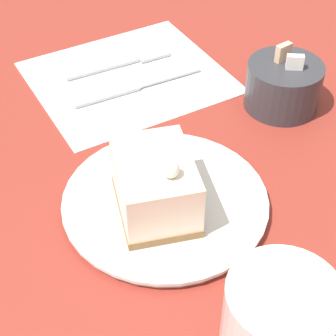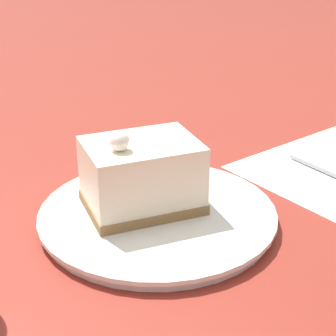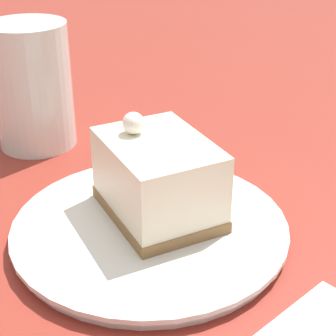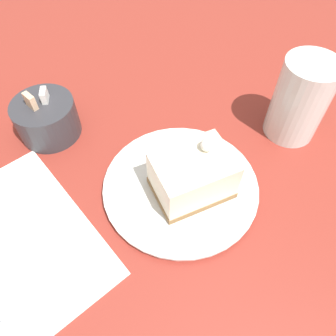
# 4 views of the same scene
# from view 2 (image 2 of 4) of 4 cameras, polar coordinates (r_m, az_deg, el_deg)

# --- Properties ---
(ground_plane) EXTENTS (4.00, 4.00, 0.00)m
(ground_plane) POSITION_cam_2_polar(r_m,az_deg,el_deg) (0.48, -3.82, -6.98)
(ground_plane) COLOR maroon
(plate) EXTENTS (0.21, 0.21, 0.01)m
(plate) POSITION_cam_2_polar(r_m,az_deg,el_deg) (0.50, -1.06, -4.83)
(plate) COLOR silver
(plate) RESTS_ON ground_plane
(cake_slice) EXTENTS (0.10, 0.08, 0.08)m
(cake_slice) POSITION_cam_2_polar(r_m,az_deg,el_deg) (0.49, -2.69, -0.73)
(cake_slice) COLOR olive
(cake_slice) RESTS_ON plate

